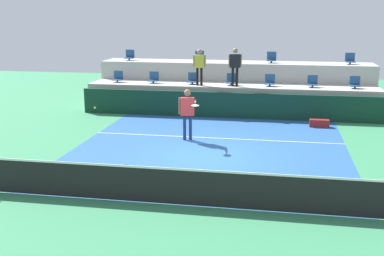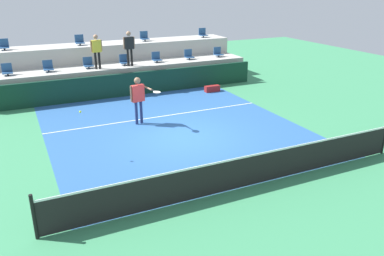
{
  "view_description": "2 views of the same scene",
  "coord_description": "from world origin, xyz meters",
  "px_view_note": "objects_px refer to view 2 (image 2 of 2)",
  "views": [
    {
      "loc": [
        2.25,
        -14.59,
        4.46
      ],
      "look_at": [
        -0.36,
        -0.45,
        1.04
      ],
      "focal_mm": 45.72,
      "sensor_mm": 36.0,
      "label": 1
    },
    {
      "loc": [
        -5.18,
        -11.73,
        5.17
      ],
      "look_at": [
        -0.29,
        -1.37,
        0.85
      ],
      "focal_mm": 36.45,
      "sensor_mm": 36.0,
      "label": 2
    }
  ],
  "objects_px": {
    "stadium_chair_lower_center": "(124,61)",
    "stadium_chair_lower_mid_right": "(156,58)",
    "stadium_chair_lower_far_left": "(7,70)",
    "stadium_chair_lower_right": "(189,55)",
    "stadium_chair_upper_far_right": "(203,33)",
    "spectator_in_grey": "(97,49)",
    "stadium_chair_lower_far_right": "(218,53)",
    "stadium_chair_upper_left": "(80,41)",
    "stadium_chair_lower_left": "(48,67)",
    "stadium_chair_upper_far_left": "(4,45)",
    "stadium_chair_lower_mid_left": "(88,64)",
    "tennis_ball": "(80,112)",
    "tennis_player": "(139,96)",
    "stadium_chair_upper_right": "(144,37)",
    "equipment_bag": "(212,89)",
    "spectator_in_white": "(129,45)"
  },
  "relations": [
    {
      "from": "stadium_chair_lower_far_left",
      "to": "stadium_chair_upper_left",
      "type": "bearing_deg",
      "value": 26.77
    },
    {
      "from": "stadium_chair_lower_center",
      "to": "stadium_chair_lower_mid_right",
      "type": "xyz_separation_m",
      "value": [
        1.71,
        0.0,
        0.0
      ]
    },
    {
      "from": "stadium_chair_lower_far_right",
      "to": "stadium_chair_upper_left",
      "type": "xyz_separation_m",
      "value": [
        -7.11,
        1.8,
        0.85
      ]
    },
    {
      "from": "stadium_chair_upper_left",
      "to": "equipment_bag",
      "type": "relative_size",
      "value": 0.68
    },
    {
      "from": "tennis_ball",
      "to": "stadium_chair_lower_mid_right",
      "type": "bearing_deg",
      "value": 55.4
    },
    {
      "from": "spectator_in_grey",
      "to": "equipment_bag",
      "type": "distance_m",
      "value": 5.89
    },
    {
      "from": "stadium_chair_lower_far_left",
      "to": "stadium_chair_lower_mid_right",
      "type": "xyz_separation_m",
      "value": [
        7.06,
        0.0,
        0.0
      ]
    },
    {
      "from": "spectator_in_white",
      "to": "stadium_chair_upper_right",
      "type": "bearing_deg",
      "value": 55.14
    },
    {
      "from": "equipment_bag",
      "to": "stadium_chair_upper_far_right",
      "type": "bearing_deg",
      "value": 69.61
    },
    {
      "from": "stadium_chair_lower_far_right",
      "to": "stadium_chair_upper_far_right",
      "type": "bearing_deg",
      "value": 91.31
    },
    {
      "from": "stadium_chair_lower_mid_right",
      "to": "stadium_chair_lower_right",
      "type": "distance_m",
      "value": 1.84
    },
    {
      "from": "stadium_chair_lower_mid_left",
      "to": "stadium_chair_lower_center",
      "type": "height_order",
      "value": "same"
    },
    {
      "from": "stadium_chair_lower_far_left",
      "to": "stadium_chair_lower_far_right",
      "type": "bearing_deg",
      "value": 0.0
    },
    {
      "from": "stadium_chair_lower_far_left",
      "to": "stadium_chair_lower_right",
      "type": "xyz_separation_m",
      "value": [
        8.9,
        0.0,
        0.0
      ]
    },
    {
      "from": "stadium_chair_lower_center",
      "to": "stadium_chair_upper_far_right",
      "type": "distance_m",
      "value": 5.65
    },
    {
      "from": "stadium_chair_lower_right",
      "to": "stadium_chair_lower_left",
      "type": "bearing_deg",
      "value": 180.0
    },
    {
      "from": "stadium_chair_upper_left",
      "to": "spectator_in_grey",
      "type": "relative_size",
      "value": 0.32
    },
    {
      "from": "stadium_chair_upper_left",
      "to": "spectator_in_grey",
      "type": "height_order",
      "value": "spectator_in_grey"
    },
    {
      "from": "tennis_ball",
      "to": "stadium_chair_lower_center",
      "type": "bearing_deg",
      "value": 65.1
    },
    {
      "from": "stadium_chair_lower_right",
      "to": "spectator_in_grey",
      "type": "xyz_separation_m",
      "value": [
        -4.96,
        -0.38,
        0.75
      ]
    },
    {
      "from": "stadium_chair_lower_mid_left",
      "to": "stadium_chair_lower_mid_right",
      "type": "relative_size",
      "value": 1.0
    },
    {
      "from": "stadium_chair_lower_far_left",
      "to": "stadium_chair_lower_right",
      "type": "height_order",
      "value": "same"
    },
    {
      "from": "stadium_chair_lower_left",
      "to": "stadium_chair_lower_mid_left",
      "type": "distance_m",
      "value": 1.84
    },
    {
      "from": "stadium_chair_lower_left",
      "to": "stadium_chair_upper_far_left",
      "type": "relative_size",
      "value": 1.0
    },
    {
      "from": "equipment_bag",
      "to": "spectator_in_grey",
      "type": "bearing_deg",
      "value": 159.5
    },
    {
      "from": "stadium_chair_upper_right",
      "to": "tennis_ball",
      "type": "relative_size",
      "value": 7.65
    },
    {
      "from": "stadium_chair_upper_far_right",
      "to": "spectator_in_grey",
      "type": "relative_size",
      "value": 0.32
    },
    {
      "from": "stadium_chair_upper_right",
      "to": "stadium_chair_upper_far_right",
      "type": "relative_size",
      "value": 1.0
    },
    {
      "from": "stadium_chair_lower_mid_left",
      "to": "spectator_in_grey",
      "type": "bearing_deg",
      "value": -45.41
    },
    {
      "from": "stadium_chair_lower_left",
      "to": "tennis_player",
      "type": "xyz_separation_m",
      "value": [
        2.63,
        -5.3,
        -0.33
      ]
    },
    {
      "from": "stadium_chair_upper_far_right",
      "to": "tennis_player",
      "type": "xyz_separation_m",
      "value": [
        -6.28,
        -7.1,
        -1.18
      ]
    },
    {
      "from": "stadium_chair_lower_left",
      "to": "tennis_player",
      "type": "bearing_deg",
      "value": -63.59
    },
    {
      "from": "stadium_chair_lower_mid_right",
      "to": "spectator_in_grey",
      "type": "xyz_separation_m",
      "value": [
        -3.11,
        -0.38,
        0.75
      ]
    },
    {
      "from": "stadium_chair_lower_left",
      "to": "spectator_in_grey",
      "type": "distance_m",
      "value": 2.37
    },
    {
      "from": "stadium_chair_upper_far_left",
      "to": "stadium_chair_upper_right",
      "type": "height_order",
      "value": "same"
    },
    {
      "from": "stadium_chair_upper_far_left",
      "to": "spectator_in_grey",
      "type": "height_order",
      "value": "spectator_in_grey"
    },
    {
      "from": "stadium_chair_lower_left",
      "to": "spectator_in_grey",
      "type": "height_order",
      "value": "spectator_in_grey"
    },
    {
      "from": "stadium_chair_lower_right",
      "to": "stadium_chair_lower_far_left",
      "type": "bearing_deg",
      "value": 180.0
    },
    {
      "from": "stadium_chair_upper_left",
      "to": "tennis_ball",
      "type": "height_order",
      "value": "stadium_chair_upper_left"
    },
    {
      "from": "stadium_chair_upper_far_left",
      "to": "equipment_bag",
      "type": "bearing_deg",
      "value": -24.38
    },
    {
      "from": "stadium_chair_upper_far_left",
      "to": "equipment_bag",
      "type": "distance_m",
      "value": 10.2
    },
    {
      "from": "stadium_chair_lower_mid_right",
      "to": "spectator_in_white",
      "type": "relative_size",
      "value": 0.31
    },
    {
      "from": "stadium_chair_lower_mid_right",
      "to": "stadium_chair_lower_far_right",
      "type": "bearing_deg",
      "value": 0.0
    },
    {
      "from": "stadium_chair_lower_mid_right",
      "to": "stadium_chair_upper_far_left",
      "type": "xyz_separation_m",
      "value": [
        -7.03,
        1.8,
        0.85
      ]
    },
    {
      "from": "tennis_ball",
      "to": "tennis_player",
      "type": "bearing_deg",
      "value": 41.99
    },
    {
      "from": "spectator_in_white",
      "to": "stadium_chair_lower_mid_left",
      "type": "bearing_deg",
      "value": 168.94
    },
    {
      "from": "stadium_chair_lower_far_right",
      "to": "stadium_chair_upper_far_left",
      "type": "distance_m",
      "value": 10.84
    },
    {
      "from": "stadium_chair_upper_far_right",
      "to": "stadium_chair_lower_left",
      "type": "bearing_deg",
      "value": -168.58
    },
    {
      "from": "stadium_chair_lower_mid_right",
      "to": "tennis_player",
      "type": "xyz_separation_m",
      "value": [
        -2.7,
        -5.3,
        -0.33
      ]
    },
    {
      "from": "stadium_chair_upper_left",
      "to": "tennis_ball",
      "type": "distance_m",
      "value": 9.56
    }
  ]
}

